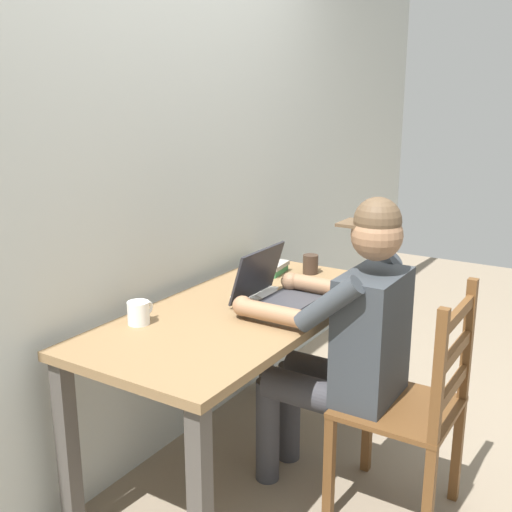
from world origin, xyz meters
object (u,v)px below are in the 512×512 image
at_px(wooden_chair, 413,408).
at_px(coffee_mug_white, 139,313).
at_px(seated_person, 346,336).
at_px(coffee_mug_dark, 311,264).
at_px(desk, 242,331).
at_px(book_stack_main, 271,268).
at_px(laptop, 276,291).
at_px(computer_mouse, 319,286).

relative_size(wooden_chair, coffee_mug_white, 7.70).
relative_size(seated_person, coffee_mug_dark, 11.07).
xyz_separation_m(wooden_chair, coffee_mug_dark, (0.50, 0.69, 0.34)).
distance_m(desk, book_stack_main, 0.54).
bearing_deg(desk, laptop, -36.73).
distance_m(wooden_chair, book_stack_main, 1.00).
relative_size(desk, laptop, 4.47).
distance_m(wooden_chair, coffee_mug_white, 1.09).
bearing_deg(laptop, computer_mouse, -14.37).
xyz_separation_m(desk, coffee_mug_white, (-0.35, 0.23, 0.15)).
relative_size(wooden_chair, laptop, 2.83).
distance_m(computer_mouse, coffee_mug_dark, 0.26).
xyz_separation_m(laptop, book_stack_main, (0.38, 0.25, -0.03)).
distance_m(laptop, book_stack_main, 0.45).
xyz_separation_m(desk, laptop, (0.12, -0.09, 0.15)).
bearing_deg(laptop, seated_person, -94.37).
bearing_deg(book_stack_main, laptop, -146.92).
height_order(seated_person, book_stack_main, seated_person).
relative_size(wooden_chair, coffee_mug_dark, 8.34).
relative_size(seated_person, book_stack_main, 6.68).
bearing_deg(desk, coffee_mug_dark, -0.80).
bearing_deg(wooden_chair, coffee_mug_dark, 54.23).
bearing_deg(wooden_chair, laptop, 87.63).
height_order(computer_mouse, coffee_mug_dark, coffee_mug_dark).
relative_size(laptop, coffee_mug_white, 2.72).
relative_size(desk, coffee_mug_white, 12.15).
distance_m(wooden_chair, computer_mouse, 0.69).
distance_m(coffee_mug_white, coffee_mug_dark, 0.98).
bearing_deg(computer_mouse, wooden_chair, -118.37).
xyz_separation_m(wooden_chair, laptop, (0.03, 0.61, 0.34)).
bearing_deg(coffee_mug_white, wooden_chair, -64.30).
distance_m(desk, coffee_mug_dark, 0.61).
xyz_separation_m(wooden_chair, computer_mouse, (0.29, 0.54, 0.31)).
distance_m(wooden_chair, coffee_mug_dark, 0.92).
bearing_deg(desk, wooden_chair, -82.29).
distance_m(desk, coffee_mug_white, 0.45).
height_order(laptop, coffee_mug_dark, laptop).
relative_size(coffee_mug_white, coffee_mug_dark, 1.08).
xyz_separation_m(seated_person, coffee_mug_dark, (0.50, 0.41, 0.11)).
relative_size(coffee_mug_white, book_stack_main, 0.65).
height_order(seated_person, laptop, seated_person).
xyz_separation_m(laptop, coffee_mug_white, (-0.48, 0.32, -0.01)).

